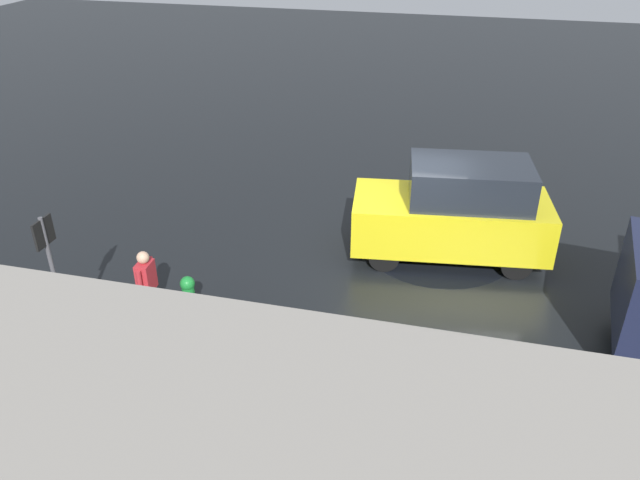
{
  "coord_description": "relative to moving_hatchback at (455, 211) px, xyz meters",
  "views": [
    {
      "loc": [
        -1.16,
        10.65,
        6.66
      ],
      "look_at": [
        1.33,
        0.7,
        0.9
      ],
      "focal_mm": 35.0,
      "sensor_mm": 36.0,
      "label": 1
    }
  ],
  "objects": [
    {
      "name": "fire_hydrant",
      "position": [
        4.38,
        3.26,
        -0.63
      ],
      "size": [
        0.42,
        0.31,
        0.8
      ],
      "color": "#197A2D",
      "rests_on": "ground"
    },
    {
      "name": "puddle_patch",
      "position": [
        0.27,
        -0.21,
        -1.02
      ],
      "size": [
        3.11,
        3.11,
        0.01
      ],
      "primitive_type": "cylinder",
      "color": "black",
      "rests_on": "ground"
    },
    {
      "name": "sign_post",
      "position": [
        5.98,
        4.53,
        0.55
      ],
      "size": [
        0.07,
        0.44,
        2.4
      ],
      "color": "#4C4C51",
      "rests_on": "ground"
    },
    {
      "name": "moving_hatchback",
      "position": [
        0.0,
        0.0,
        0.0
      ],
      "size": [
        4.09,
        2.19,
        2.06
      ],
      "color": "yellow",
      "rests_on": "ground"
    },
    {
      "name": "ground_plane",
      "position": [
        1.08,
        0.88,
        -1.03
      ],
      "size": [
        60.0,
        60.0,
        0.0
      ],
      "primitive_type": "plane",
      "color": "black"
    },
    {
      "name": "kerb_strip",
      "position": [
        1.08,
        5.08,
        -1.01
      ],
      "size": [
        24.0,
        3.2,
        0.04
      ],
      "primitive_type": "cube",
      "color": "slate",
      "rests_on": "ground"
    },
    {
      "name": "pedestrian",
      "position": [
        5.15,
        3.3,
        -0.34
      ],
      "size": [
        0.26,
        0.57,
        1.22
      ],
      "color": "#B2262D",
      "rests_on": "ground"
    }
  ]
}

